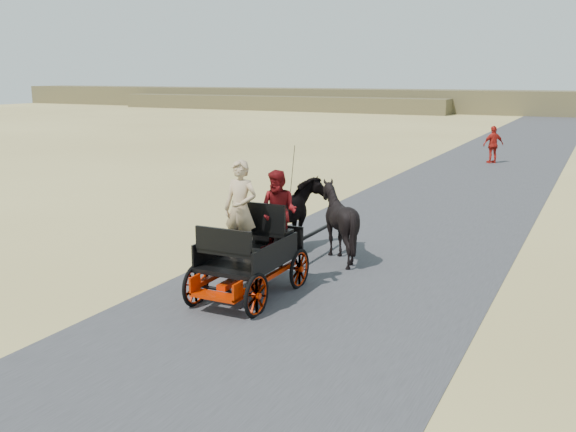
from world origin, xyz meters
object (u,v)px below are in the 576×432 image
at_px(horse_right, 338,222).
at_px(pedestrian, 493,145).
at_px(horse_left, 294,217).
at_px(carriage, 250,277).

height_order(horse_right, pedestrian, pedestrian).
bearing_deg(horse_right, pedestrian, -91.51).
xyz_separation_m(horse_left, horse_right, (1.10, 0.00, 0.00)).
xyz_separation_m(carriage, pedestrian, (1.02, 20.84, 0.50)).
xyz_separation_m(horse_left, pedestrian, (1.57, 17.84, 0.02)).
height_order(carriage, horse_left, horse_left).
bearing_deg(horse_right, carriage, 79.61).
relative_size(horse_left, horse_right, 1.18).
relative_size(carriage, horse_left, 1.20).
distance_m(horse_left, pedestrian, 17.91).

